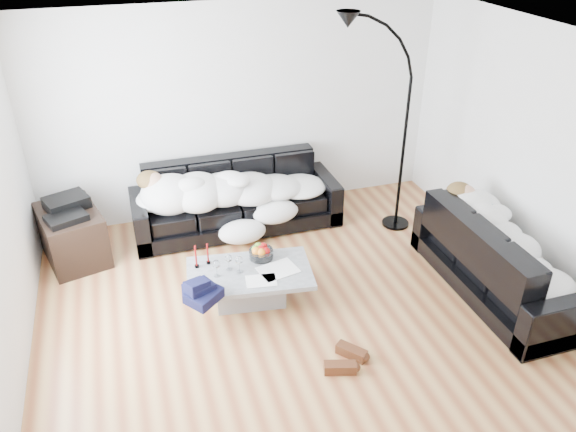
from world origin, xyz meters
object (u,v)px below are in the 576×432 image
object	(u,v)px
candle_left	(196,257)
shoes	(346,360)
stereo	(66,207)
sleeper_right	(505,238)
floor_lamp	(404,139)
candle_right	(208,254)
coffee_table	(250,286)
sleeper_back	(236,182)
wine_glass_b	(217,269)
fruit_bowl	(261,251)
wine_glass_c	(239,264)
sofa_back	(236,197)
wine_glass_a	(229,262)
sofa_right	(501,257)
av_cabinet	(73,235)

from	to	relation	value
candle_left	shoes	distance (m)	1.78
stereo	sleeper_right	bearing A→B (deg)	-46.80
floor_lamp	candle_right	bearing A→B (deg)	174.13
coffee_table	floor_lamp	size ratio (longest dim) A/B	0.54
sleeper_back	floor_lamp	bearing A→B (deg)	-14.96
wine_glass_b	sleeper_back	bearing A→B (deg)	69.67
fruit_bowl	candle_left	bearing A→B (deg)	177.32
wine_glass_c	candle_right	distance (m)	0.36
sofa_back	candle_right	xyz separation A→B (m)	(-0.57, -1.24, 0.07)
sleeper_back	wine_glass_a	size ratio (longest dim) A/B	12.28
wine_glass_b	sofa_right	bearing A→B (deg)	-12.17
wine_glass_c	stereo	distance (m)	2.10
sleeper_back	sofa_back	bearing A→B (deg)	90.00
wine_glass_c	stereo	xyz separation A→B (m)	(-1.60, 1.33, 0.21)
av_cabinet	candle_left	bearing A→B (deg)	-57.53
sofa_right	sleeper_back	xyz separation A→B (m)	(-2.27, 2.03, 0.22)
wine_glass_b	stereo	world-z (taller)	stereo
candle_right	shoes	world-z (taller)	candle_right
wine_glass_a	shoes	size ratio (longest dim) A/B	0.36
av_cabinet	wine_glass_a	bearing A→B (deg)	-54.58
candle_left	shoes	xyz separation A→B (m)	(1.06, -1.36, -0.43)
wine_glass_b	stereo	size ratio (longest dim) A/B	0.41
av_cabinet	sofa_right	bearing A→B (deg)	-39.72
sofa_back	candle_left	distance (m)	1.44
sleeper_right	floor_lamp	xyz separation A→B (m)	(-0.37, 1.52, 0.51)
sleeper_right	wine_glass_a	world-z (taller)	sleeper_right
sleeper_back	av_cabinet	size ratio (longest dim) A/B	2.43
shoes	fruit_bowl	bearing A→B (deg)	134.58
sleeper_back	wine_glass_b	size ratio (longest dim) A/B	11.58
candle_right	sleeper_back	bearing A→B (deg)	64.31
wine_glass_a	stereo	xyz separation A→B (m)	(-1.51, 1.26, 0.22)
candle_left	floor_lamp	bearing A→B (deg)	15.23
candle_right	sofa_back	bearing A→B (deg)	65.22
sleeper_back	sleeper_right	world-z (taller)	sleeper_right
sofa_back	fruit_bowl	bearing A→B (deg)	-91.48
sleeper_back	candle_right	bearing A→B (deg)	-115.69
candle_right	wine_glass_a	bearing A→B (deg)	-43.33
sofa_right	wine_glass_c	world-z (taller)	sofa_right
stereo	av_cabinet	bearing A→B (deg)	0.00
fruit_bowl	stereo	world-z (taller)	stereo
sofa_right	stereo	bearing A→B (deg)	65.10
wine_glass_c	candle_left	xyz separation A→B (m)	(-0.39, 0.21, 0.03)
sofa_right	wine_glass_b	bearing A→B (deg)	77.83
fruit_bowl	candle_left	world-z (taller)	candle_left
shoes	stereo	distance (m)	3.42
sofa_right	coffee_table	world-z (taller)	sofa_right
wine_glass_c	floor_lamp	world-z (taller)	floor_lamp
stereo	candle_left	bearing A→B (deg)	-64.61
sofa_right	fruit_bowl	xyz separation A→B (m)	(-2.30, 0.79, 0.02)
wine_glass_a	sleeper_right	bearing A→B (deg)	-14.31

